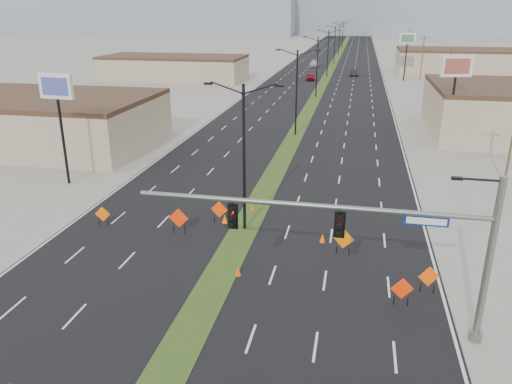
% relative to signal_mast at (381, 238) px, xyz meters
% --- Properties ---
extents(ground, '(600.00, 600.00, 0.00)m').
position_rel_signal_mast_xyz_m(ground, '(-8.56, -2.00, -4.79)').
color(ground, gray).
rests_on(ground, ground).
extents(road_surface, '(25.00, 400.00, 0.02)m').
position_rel_signal_mast_xyz_m(road_surface, '(-8.56, 98.00, -4.79)').
color(road_surface, black).
rests_on(road_surface, ground).
extents(median_strip, '(2.00, 400.00, 0.04)m').
position_rel_signal_mast_xyz_m(median_strip, '(-8.56, 98.00, -4.79)').
color(median_strip, '#274217').
rests_on(median_strip, ground).
extents(building_sw_far, '(30.00, 14.00, 4.50)m').
position_rel_signal_mast_xyz_m(building_sw_far, '(-40.56, 83.00, -2.54)').
color(building_sw_far, tan).
rests_on(building_sw_far, ground).
extents(building_se_far, '(44.00, 16.00, 5.00)m').
position_rel_signal_mast_xyz_m(building_se_far, '(29.44, 108.00, -2.29)').
color(building_se_far, tan).
rests_on(building_se_far, ground).
extents(mesa_west, '(180.00, 50.00, 22.00)m').
position_rel_signal_mast_xyz_m(mesa_west, '(-128.56, 278.00, 6.21)').
color(mesa_west, gray).
rests_on(mesa_west, ground).
extents(mesa_center, '(220.00, 50.00, 28.00)m').
position_rel_signal_mast_xyz_m(mesa_center, '(31.44, 298.00, 9.21)').
color(mesa_center, gray).
rests_on(mesa_center, ground).
extents(mesa_backdrop, '(140.00, 50.00, 32.00)m').
position_rel_signal_mast_xyz_m(mesa_backdrop, '(-38.56, 318.00, 11.21)').
color(mesa_backdrop, gray).
rests_on(mesa_backdrop, ground).
extents(signal_mast, '(16.30, 0.60, 8.00)m').
position_rel_signal_mast_xyz_m(signal_mast, '(0.00, 0.00, 0.00)').
color(signal_mast, slate).
rests_on(signal_mast, ground).
extents(streetlight_0, '(5.15, 0.24, 10.02)m').
position_rel_signal_mast_xyz_m(streetlight_0, '(-8.56, 10.00, 0.63)').
color(streetlight_0, black).
rests_on(streetlight_0, ground).
extents(streetlight_1, '(5.15, 0.24, 10.02)m').
position_rel_signal_mast_xyz_m(streetlight_1, '(-8.56, 38.00, 0.63)').
color(streetlight_1, black).
rests_on(streetlight_1, ground).
extents(streetlight_2, '(5.15, 0.24, 10.02)m').
position_rel_signal_mast_xyz_m(streetlight_2, '(-8.56, 66.00, 0.63)').
color(streetlight_2, black).
rests_on(streetlight_2, ground).
extents(streetlight_3, '(5.15, 0.24, 10.02)m').
position_rel_signal_mast_xyz_m(streetlight_3, '(-8.56, 94.00, 0.63)').
color(streetlight_3, black).
rests_on(streetlight_3, ground).
extents(streetlight_4, '(5.15, 0.24, 10.02)m').
position_rel_signal_mast_xyz_m(streetlight_4, '(-8.56, 122.00, 0.63)').
color(streetlight_4, black).
rests_on(streetlight_4, ground).
extents(streetlight_5, '(5.15, 0.24, 10.02)m').
position_rel_signal_mast_xyz_m(streetlight_5, '(-8.56, 150.00, 0.63)').
color(streetlight_5, black).
rests_on(streetlight_5, ground).
extents(streetlight_6, '(5.15, 0.24, 10.02)m').
position_rel_signal_mast_xyz_m(streetlight_6, '(-8.56, 178.00, 0.63)').
color(streetlight_6, black).
rests_on(streetlight_6, ground).
extents(utility_pole_1, '(1.60, 0.20, 9.00)m').
position_rel_signal_mast_xyz_m(utility_pole_1, '(11.44, 58.00, -0.12)').
color(utility_pole_1, '#4C3823').
rests_on(utility_pole_1, ground).
extents(utility_pole_2, '(1.60, 0.20, 9.00)m').
position_rel_signal_mast_xyz_m(utility_pole_2, '(11.44, 93.00, -0.12)').
color(utility_pole_2, '#4C3823').
rests_on(utility_pole_2, ground).
extents(utility_pole_3, '(1.60, 0.20, 9.00)m').
position_rel_signal_mast_xyz_m(utility_pole_3, '(11.44, 128.00, -0.12)').
color(utility_pole_3, '#4C3823').
rests_on(utility_pole_3, ground).
extents(car_left, '(2.22, 4.58, 1.51)m').
position_rel_signal_mast_xyz_m(car_left, '(-11.66, 87.78, -4.04)').
color(car_left, maroon).
rests_on(car_left, ground).
extents(car_mid, '(1.85, 4.50, 1.45)m').
position_rel_signal_mast_xyz_m(car_mid, '(-2.66, 96.63, -4.07)').
color(car_mid, black).
rests_on(car_mid, ground).
extents(car_far, '(2.31, 5.48, 1.58)m').
position_rel_signal_mast_xyz_m(car_far, '(-13.21, 113.96, -4.00)').
color(car_far, '#ADB3B7').
rests_on(car_far, ground).
extents(construction_sign_0, '(1.08, 0.16, 1.45)m').
position_rel_signal_mast_xyz_m(construction_sign_0, '(-18.44, 8.51, -3.95)').
color(construction_sign_0, '#F96305').
rests_on(construction_sign_0, ground).
extents(construction_sign_1, '(1.38, 0.07, 1.84)m').
position_rel_signal_mast_xyz_m(construction_sign_1, '(-12.76, 8.37, -3.70)').
color(construction_sign_1, '#FF3305').
rests_on(construction_sign_1, ground).
extents(construction_sign_2, '(1.24, 0.08, 1.64)m').
position_rel_signal_mast_xyz_m(construction_sign_2, '(-10.56, 10.68, -3.82)').
color(construction_sign_2, '#FC4205').
rests_on(construction_sign_2, ground).
extents(construction_sign_3, '(1.31, 0.30, 1.77)m').
position_rel_signal_mast_xyz_m(construction_sign_3, '(-1.71, 7.43, -3.75)').
color(construction_sign_3, '#DD6704').
rests_on(construction_sign_3, ground).
extents(construction_sign_4, '(1.18, 0.26, 1.58)m').
position_rel_signal_mast_xyz_m(construction_sign_4, '(1.46, 2.29, -3.86)').
color(construction_sign_4, '#FF3405').
rests_on(construction_sign_4, ground).
extents(construction_sign_5, '(1.14, 0.41, 1.58)m').
position_rel_signal_mast_xyz_m(construction_sign_5, '(2.94, 3.85, -3.86)').
color(construction_sign_5, '#FF5105').
rests_on(construction_sign_5, ground).
extents(cone_0, '(0.41, 0.41, 0.59)m').
position_rel_signal_mast_xyz_m(cone_0, '(-7.50, 3.59, -4.50)').
color(cone_0, '#FF5005').
rests_on(cone_0, ground).
extents(cone_1, '(0.49, 0.49, 0.66)m').
position_rel_signal_mast_xyz_m(cone_1, '(-10.18, 10.71, -4.46)').
color(cone_1, '#FF6A05').
rests_on(cone_1, ground).
extents(cone_2, '(0.45, 0.45, 0.63)m').
position_rel_signal_mast_xyz_m(cone_2, '(-3.08, 8.93, -4.48)').
color(cone_2, '#FC6105').
rests_on(cone_2, ground).
extents(cone_3, '(0.40, 0.40, 0.54)m').
position_rel_signal_mast_xyz_m(cone_3, '(-8.71, 13.37, -4.52)').
color(cone_3, '#FF5305').
rests_on(cone_3, ground).
extents(pole_sign_west, '(3.11, 0.67, 9.47)m').
position_rel_signal_mast_xyz_m(pole_sign_west, '(-25.85, 16.38, 2.94)').
color(pole_sign_west, black).
rests_on(pole_sign_west, ground).
extents(pole_sign_east_near, '(3.24, 1.22, 10.01)m').
position_rel_signal_mast_xyz_m(pole_sign_east_near, '(8.31, 34.33, 3.41)').
color(pole_sign_east_near, black).
rests_on(pole_sign_east_near, ground).
extents(pole_sign_east_far, '(3.17, 0.61, 9.68)m').
position_rel_signal_mast_xyz_m(pole_sign_east_far, '(7.87, 90.82, 3.12)').
color(pole_sign_east_far, black).
rests_on(pole_sign_east_far, ground).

